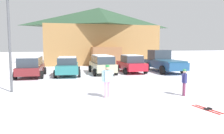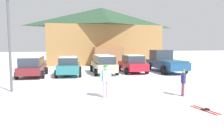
{
  "view_description": "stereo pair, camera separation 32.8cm",
  "coord_description": "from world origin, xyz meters",
  "px_view_note": "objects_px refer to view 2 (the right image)",
  "views": [
    {
      "loc": [
        -3.37,
        -5.55,
        2.68
      ],
      "look_at": [
        0.59,
        8.94,
        1.14
      ],
      "focal_mm": 35.0,
      "sensor_mm": 36.0,
      "label": 1
    },
    {
      "loc": [
        -3.05,
        -5.63,
        2.68
      ],
      "look_at": [
        0.59,
        8.94,
        1.14
      ],
      "focal_mm": 35.0,
      "sensor_mm": 36.0,
      "label": 2
    }
  ],
  "objects_px": {
    "ski_lodge": "(102,35)",
    "pickup_truck": "(165,62)",
    "parked_maroon_van": "(32,66)",
    "parked_red_sedan": "(133,64)",
    "lamp_post": "(9,38)",
    "pair_of_skis": "(205,110)",
    "parked_beige_suv": "(104,64)",
    "skier_teen_in_navy_coat": "(183,81)",
    "skier_adult_in_blue_parka": "(106,79)",
    "parked_teal_hatchback": "(69,66)"
  },
  "relations": [
    {
      "from": "skier_teen_in_navy_coat",
      "to": "pair_of_skis",
      "type": "height_order",
      "value": "skier_teen_in_navy_coat"
    },
    {
      "from": "parked_beige_suv",
      "to": "pair_of_skis",
      "type": "distance_m",
      "value": 12.47
    },
    {
      "from": "skier_teen_in_navy_coat",
      "to": "pair_of_skis",
      "type": "relative_size",
      "value": 0.97
    },
    {
      "from": "parked_maroon_van",
      "to": "pair_of_skis",
      "type": "height_order",
      "value": "parked_maroon_van"
    },
    {
      "from": "ski_lodge",
      "to": "parked_beige_suv",
      "type": "distance_m",
      "value": 12.57
    },
    {
      "from": "parked_teal_hatchback",
      "to": "parked_red_sedan",
      "type": "relative_size",
      "value": 1.06
    },
    {
      "from": "pair_of_skis",
      "to": "ski_lodge",
      "type": "bearing_deg",
      "value": 88.66
    },
    {
      "from": "ski_lodge",
      "to": "parked_maroon_van",
      "type": "distance_m",
      "value": 15.36
    },
    {
      "from": "skier_teen_in_navy_coat",
      "to": "pair_of_skis",
      "type": "bearing_deg",
      "value": -101.81
    },
    {
      "from": "ski_lodge",
      "to": "parked_maroon_van",
      "type": "relative_size",
      "value": 3.58
    },
    {
      "from": "pair_of_skis",
      "to": "lamp_post",
      "type": "xyz_separation_m",
      "value": [
        -8.41,
        5.77,
        3.01
      ]
    },
    {
      "from": "parked_teal_hatchback",
      "to": "lamp_post",
      "type": "distance_m",
      "value": 7.37
    },
    {
      "from": "parked_teal_hatchback",
      "to": "parked_beige_suv",
      "type": "bearing_deg",
      "value": 8.47
    },
    {
      "from": "parked_beige_suv",
      "to": "ski_lodge",
      "type": "bearing_deg",
      "value": 79.41
    },
    {
      "from": "parked_red_sedan",
      "to": "lamp_post",
      "type": "height_order",
      "value": "lamp_post"
    },
    {
      "from": "parked_maroon_van",
      "to": "skier_teen_in_navy_coat",
      "type": "relative_size",
      "value": 3.21
    },
    {
      "from": "skier_teen_in_navy_coat",
      "to": "parked_teal_hatchback",
      "type": "bearing_deg",
      "value": 119.82
    },
    {
      "from": "parked_red_sedan",
      "to": "skier_adult_in_blue_parka",
      "type": "relative_size",
      "value": 2.59
    },
    {
      "from": "parked_beige_suv",
      "to": "pickup_truck",
      "type": "height_order",
      "value": "pickup_truck"
    },
    {
      "from": "skier_teen_in_navy_coat",
      "to": "lamp_post",
      "type": "relative_size",
      "value": 0.26
    },
    {
      "from": "lamp_post",
      "to": "ski_lodge",
      "type": "bearing_deg",
      "value": 64.14
    },
    {
      "from": "parked_beige_suv",
      "to": "pair_of_skis",
      "type": "height_order",
      "value": "parked_beige_suv"
    },
    {
      "from": "skier_adult_in_blue_parka",
      "to": "lamp_post",
      "type": "distance_m",
      "value": 5.98
    },
    {
      "from": "parked_beige_suv",
      "to": "lamp_post",
      "type": "bearing_deg",
      "value": -135.79
    },
    {
      "from": "pickup_truck",
      "to": "skier_teen_in_navy_coat",
      "type": "height_order",
      "value": "pickup_truck"
    },
    {
      "from": "parked_maroon_van",
      "to": "parked_red_sedan",
      "type": "xyz_separation_m",
      "value": [
        9.1,
        0.45,
        -0.06
      ]
    },
    {
      "from": "pickup_truck",
      "to": "pair_of_skis",
      "type": "height_order",
      "value": "pickup_truck"
    },
    {
      "from": "parked_red_sedan",
      "to": "parked_beige_suv",
      "type": "bearing_deg",
      "value": 179.66
    },
    {
      "from": "parked_teal_hatchback",
      "to": "skier_adult_in_blue_parka",
      "type": "distance_m",
      "value": 8.87
    },
    {
      "from": "ski_lodge",
      "to": "skier_teen_in_navy_coat",
      "type": "relative_size",
      "value": 11.49
    },
    {
      "from": "skier_adult_in_blue_parka",
      "to": "parked_teal_hatchback",
      "type": "bearing_deg",
      "value": 98.97
    },
    {
      "from": "ski_lodge",
      "to": "parked_red_sedan",
      "type": "distance_m",
      "value": 12.42
    },
    {
      "from": "pair_of_skis",
      "to": "parked_beige_suv",
      "type": "bearing_deg",
      "value": 97.69
    },
    {
      "from": "parked_teal_hatchback",
      "to": "parked_red_sedan",
      "type": "height_order",
      "value": "parked_red_sedan"
    },
    {
      "from": "lamp_post",
      "to": "parked_red_sedan",
      "type": "bearing_deg",
      "value": 34.26
    },
    {
      "from": "parked_teal_hatchback",
      "to": "parked_beige_suv",
      "type": "height_order",
      "value": "parked_beige_suv"
    },
    {
      "from": "skier_teen_in_navy_coat",
      "to": "lamp_post",
      "type": "height_order",
      "value": "lamp_post"
    },
    {
      "from": "parked_maroon_van",
      "to": "parked_teal_hatchback",
      "type": "bearing_deg",
      "value": -0.24
    },
    {
      "from": "skier_teen_in_navy_coat",
      "to": "ski_lodge",
      "type": "bearing_deg",
      "value": 89.85
    },
    {
      "from": "pickup_truck",
      "to": "skier_teen_in_navy_coat",
      "type": "xyz_separation_m",
      "value": [
        -4.0,
        -9.7,
        -0.2
      ]
    },
    {
      "from": "lamp_post",
      "to": "parked_teal_hatchback",
      "type": "bearing_deg",
      "value": 59.81
    },
    {
      "from": "ski_lodge",
      "to": "lamp_post",
      "type": "height_order",
      "value": "ski_lodge"
    },
    {
      "from": "pickup_truck",
      "to": "parked_red_sedan",
      "type": "bearing_deg",
      "value": 177.33
    },
    {
      "from": "pair_of_skis",
      "to": "skier_teen_in_navy_coat",
      "type": "bearing_deg",
      "value": 78.19
    },
    {
      "from": "parked_red_sedan",
      "to": "pair_of_skis",
      "type": "relative_size",
      "value": 2.98
    },
    {
      "from": "ski_lodge",
      "to": "skier_adult_in_blue_parka",
      "type": "height_order",
      "value": "ski_lodge"
    },
    {
      "from": "ski_lodge",
      "to": "pickup_truck",
      "type": "relative_size",
      "value": 2.8
    },
    {
      "from": "parked_teal_hatchback",
      "to": "lamp_post",
      "type": "relative_size",
      "value": 0.86
    },
    {
      "from": "parked_teal_hatchback",
      "to": "parked_beige_suv",
      "type": "xyz_separation_m",
      "value": [
        3.2,
        0.48,
        0.09
      ]
    },
    {
      "from": "parked_teal_hatchback",
      "to": "parked_red_sedan",
      "type": "xyz_separation_m",
      "value": [
        6.07,
        0.46,
        0.02
      ]
    }
  ]
}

